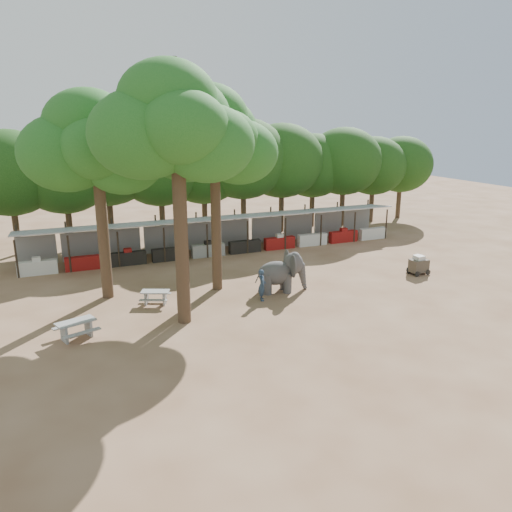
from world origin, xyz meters
name	(u,v)px	position (x,y,z in m)	size (l,w,h in m)	color
ground	(314,318)	(0.00, 0.00, 0.00)	(100.00, 100.00, 0.00)	brown
vendor_stalls	(222,236)	(0.00, 13.84, 1.18)	(28.00, 2.99, 2.80)	gray
yard_tree_left	(93,145)	(-9.13, 7.19, 8.20)	(7.10, 6.90, 11.02)	#332316
yard_tree_center	(173,125)	(-6.13, 2.19, 9.21)	(7.10, 6.90, 12.04)	#332316
yard_tree_back	(211,137)	(-3.13, 6.19, 8.54)	(7.10, 6.90, 11.36)	#332316
backdrop_trees	(201,170)	(0.00, 19.00, 5.51)	(46.46, 5.95, 8.33)	#332316
elephant	(282,272)	(0.26, 4.20, 1.13)	(3.02, 2.26, 2.26)	#3B3838
handler	(262,285)	(-1.37, 3.27, 0.86)	(0.62, 0.42, 1.73)	#26384C
picnic_table_near	(76,327)	(-10.93, 1.96, 0.54)	(2.06, 1.96, 0.83)	gray
picnic_table_far	(155,295)	(-6.80, 4.91, 0.48)	(1.85, 1.78, 0.73)	gray
cart_front	(419,265)	(9.60, 3.75, 0.59)	(1.28, 0.88, 1.20)	#393026
cart_back	(417,264)	(9.81, 4.18, 0.56)	(1.31, 1.02, 1.13)	#393026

